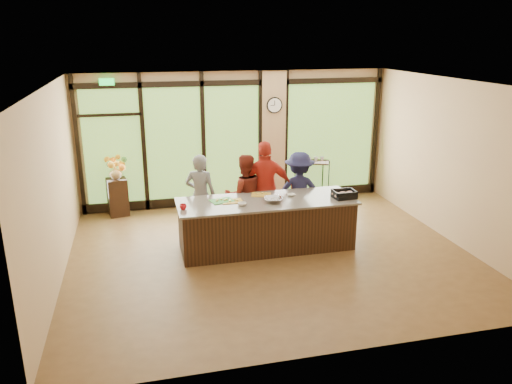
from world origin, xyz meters
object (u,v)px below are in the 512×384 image
cook_left (201,196)px  flower_stand (118,197)px  island_base (266,225)px  bar_cart (312,174)px  roasting_pan (344,196)px  cook_right (299,191)px

cook_left → flower_stand: 2.29m
island_base → flower_stand: 3.63m
flower_stand → bar_cart: 4.43m
roasting_pan → bar_cart: bearing=76.9°
cook_left → bar_cart: cook_left is taller
cook_left → bar_cart: bearing=-128.9°
cook_right → flower_stand: 3.95m
island_base → bar_cart: (1.75, 2.45, 0.18)m
roasting_pan → bar_cart: 2.69m
island_base → flower_stand: bearing=137.5°
cook_right → bar_cart: cook_right is taller
cook_right → bar_cart: (0.89, 1.71, -0.17)m
cook_right → roasting_pan: cook_right is taller
roasting_pan → flower_stand: size_ratio=0.49×
island_base → cook_left: (-1.07, 0.87, 0.37)m
roasting_pan → bar_cart: (0.34, 2.65, -0.33)m
cook_left → roasting_pan: cook_left is taller
cook_right → roasting_pan: 1.10m
cook_right → bar_cart: bearing=-102.9°
flower_stand → bar_cart: size_ratio=0.78×
cook_left → flower_stand: (-1.60, 1.58, -0.41)m
cook_right → roasting_pan: bearing=134.7°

